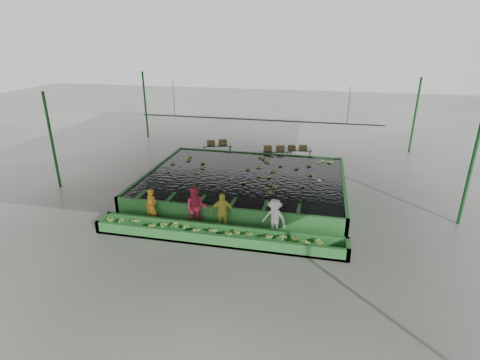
% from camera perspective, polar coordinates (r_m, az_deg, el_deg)
% --- Properties ---
extents(ground, '(80.00, 80.00, 0.00)m').
position_cam_1_polar(ground, '(18.02, -0.34, -3.53)').
color(ground, gray).
rests_on(ground, ground).
extents(shed_roof, '(20.00, 22.00, 0.04)m').
position_cam_1_polar(shed_roof, '(16.56, -0.38, 12.38)').
color(shed_roof, gray).
rests_on(shed_roof, shed_posts).
extents(shed_posts, '(20.00, 22.00, 5.00)m').
position_cam_1_polar(shed_posts, '(17.12, -0.36, 4.09)').
color(shed_posts, '#16491B').
rests_on(shed_posts, ground).
extents(flotation_tank, '(10.00, 8.00, 0.90)m').
position_cam_1_polar(flotation_tank, '(19.19, 0.64, -0.47)').
color(flotation_tank, '#2D7430').
rests_on(flotation_tank, ground).
extents(tank_water, '(9.70, 7.70, 0.00)m').
position_cam_1_polar(tank_water, '(19.05, 0.64, 0.65)').
color(tank_water, black).
rests_on(tank_water, flotation_tank).
extents(sorting_trough, '(10.00, 1.00, 0.50)m').
position_cam_1_polar(sorting_trough, '(14.81, -3.44, -8.37)').
color(sorting_trough, '#2D7430').
rests_on(sorting_trough, ground).
extents(cableway_rail, '(0.08, 0.08, 14.00)m').
position_cam_1_polar(cableway_rail, '(21.75, 2.57, 9.16)').
color(cableway_rail, '#59605B').
rests_on(cableway_rail, shed_roof).
extents(rail_hanger_left, '(0.04, 0.04, 2.00)m').
position_cam_1_polar(rail_hanger_left, '(22.93, -10.07, 12.03)').
color(rail_hanger_left, '#59605B').
rests_on(rail_hanger_left, shed_roof).
extents(rail_hanger_right, '(0.04, 0.04, 2.00)m').
position_cam_1_polar(rail_hanger_right, '(21.30, 16.23, 10.83)').
color(rail_hanger_right, '#59605B').
rests_on(rail_hanger_right, shed_roof).
extents(worker_a, '(0.67, 0.55, 1.57)m').
position_cam_1_polar(worker_a, '(16.25, -13.35, -3.99)').
color(worker_a, orange).
rests_on(worker_a, ground).
extents(worker_b, '(1.03, 0.88, 1.85)m').
position_cam_1_polar(worker_b, '(15.48, -6.71, -4.27)').
color(worker_b, '#CB2C44').
rests_on(worker_b, ground).
extents(worker_c, '(1.06, 0.64, 1.69)m').
position_cam_1_polar(worker_c, '(15.21, -2.76, -4.95)').
color(worker_c, gold).
rests_on(worker_c, ground).
extents(worker_d, '(1.19, 0.94, 1.62)m').
position_cam_1_polar(worker_d, '(14.86, 5.26, -5.84)').
color(worker_d, white).
rests_on(worker_d, ground).
extents(packing_table_left, '(2.05, 1.35, 0.87)m').
position_cam_1_polar(packing_table_left, '(24.63, -3.49, 4.43)').
color(packing_table_left, '#59605B').
rests_on(packing_table_left, ground).
extents(packing_table_mid, '(2.12, 1.36, 0.90)m').
position_cam_1_polar(packing_table_mid, '(23.37, 5.27, 3.48)').
color(packing_table_mid, '#59605B').
rests_on(packing_table_mid, ground).
extents(packing_table_right, '(1.96, 0.98, 0.86)m').
position_cam_1_polar(packing_table_right, '(23.96, 8.54, 3.73)').
color(packing_table_right, '#59605B').
rests_on(packing_table_right, ground).
extents(box_stack_left, '(1.31, 0.90, 0.28)m').
position_cam_1_polar(box_stack_left, '(24.58, -3.55, 5.45)').
color(box_stack_left, brown).
rests_on(box_stack_left, packing_table_left).
extents(box_stack_mid, '(1.32, 0.60, 0.27)m').
position_cam_1_polar(box_stack_mid, '(23.22, 5.20, 4.53)').
color(box_stack_mid, brown).
rests_on(box_stack_mid, packing_table_mid).
extents(box_stack_right, '(1.20, 0.59, 0.25)m').
position_cam_1_polar(box_stack_right, '(23.77, 8.73, 4.65)').
color(box_stack_right, brown).
rests_on(box_stack_right, packing_table_right).
extents(floating_bananas, '(8.94, 6.10, 0.12)m').
position_cam_1_polar(floating_bananas, '(19.78, 1.12, 1.45)').
color(floating_bananas, '#80AC40').
rests_on(floating_bananas, tank_water).
extents(trough_bananas, '(9.59, 0.64, 0.13)m').
position_cam_1_polar(trough_bananas, '(14.73, -3.45, -7.86)').
color(trough_bananas, '#80AC40').
rests_on(trough_bananas, sorting_trough).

